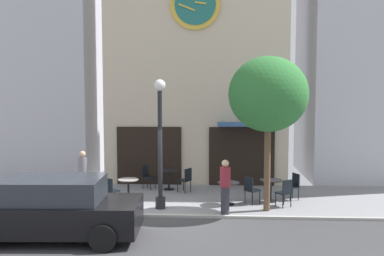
% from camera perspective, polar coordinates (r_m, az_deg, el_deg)
% --- Properties ---
extents(ground_plane, '(28.15, 10.14, 0.13)m').
position_cam_1_polar(ground_plane, '(12.93, -4.51, -12.06)').
color(ground_plane, gray).
extents(clock_building, '(7.33, 3.25, 12.22)m').
position_cam_1_polar(clock_building, '(18.52, 0.58, 12.82)').
color(clock_building, beige).
rests_on(clock_building, ground_plane).
extents(neighbor_building_right, '(6.64, 4.62, 13.48)m').
position_cam_1_polar(neighbor_building_right, '(21.11, 23.55, 12.64)').
color(neighbor_building_right, '#B2B2BC').
rests_on(neighbor_building_right, ground_plane).
extents(street_lamp, '(0.36, 0.36, 4.08)m').
position_cam_1_polar(street_lamp, '(13.88, -4.15, -2.03)').
color(street_lamp, black).
rests_on(street_lamp, ground_plane).
extents(street_tree, '(2.44, 2.20, 4.79)m').
position_cam_1_polar(street_tree, '(13.71, 9.82, 4.26)').
color(street_tree, brown).
rests_on(street_tree, ground_plane).
extents(cafe_table_near_curb, '(0.69, 0.69, 0.74)m').
position_cam_1_polar(cafe_table_near_curb, '(15.28, -8.22, -7.36)').
color(cafe_table_near_curb, black).
rests_on(cafe_table_near_curb, ground_plane).
extents(cafe_table_center, '(0.66, 0.66, 0.75)m').
position_cam_1_polar(cafe_table_center, '(16.75, -2.99, -6.24)').
color(cafe_table_center, black).
rests_on(cafe_table_center, ground_plane).
extents(cafe_table_leftmost, '(0.72, 0.72, 0.74)m').
position_cam_1_polar(cafe_table_leftmost, '(14.64, 4.74, -7.82)').
color(cafe_table_leftmost, black).
rests_on(cafe_table_leftmost, ground_plane).
extents(cafe_table_center_left, '(0.75, 0.75, 0.75)m').
position_cam_1_polar(cafe_table_center_left, '(15.21, 10.15, -7.34)').
color(cafe_table_center_left, black).
rests_on(cafe_table_center_left, ground_plane).
extents(cafe_chair_near_lamp, '(0.55, 0.55, 0.90)m').
position_cam_1_polar(cafe_chair_near_lamp, '(16.26, -0.78, -6.51)').
color(cafe_chair_near_lamp, black).
rests_on(cafe_chair_near_lamp, ground_plane).
extents(cafe_chair_facing_wall, '(0.55, 0.55, 0.90)m').
position_cam_1_polar(cafe_chair_facing_wall, '(14.77, -10.52, -7.77)').
color(cafe_chair_facing_wall, black).
rests_on(cafe_chair_facing_wall, ground_plane).
extents(cafe_chair_corner, '(0.53, 0.53, 0.90)m').
position_cam_1_polar(cafe_chair_corner, '(15.63, 12.97, -7.11)').
color(cafe_chair_corner, black).
rests_on(cafe_chair_corner, ground_plane).
extents(cafe_chair_mid_row, '(0.56, 0.56, 0.90)m').
position_cam_1_polar(cafe_chair_mid_row, '(14.78, 7.59, -7.72)').
color(cafe_chair_mid_row, black).
rests_on(cafe_chair_mid_row, ground_plane).
extents(cafe_chair_by_entrance, '(0.55, 0.55, 0.90)m').
position_cam_1_polar(cafe_chair_by_entrance, '(14.58, 11.95, -7.96)').
color(cafe_chair_by_entrance, black).
rests_on(cafe_chair_by_entrance, ground_plane).
extents(cafe_chair_left_end, '(0.52, 0.52, 0.90)m').
position_cam_1_polar(cafe_chair_left_end, '(16.99, -5.82, -6.04)').
color(cafe_chair_left_end, black).
rests_on(cafe_chair_left_end, ground_plane).
extents(pedestrian_grey, '(0.45, 0.45, 1.67)m').
position_cam_1_polar(pedestrian_grey, '(15.72, -13.92, -5.82)').
color(pedestrian_grey, '#2D2D38').
rests_on(pedestrian_grey, ground_plane).
extents(pedestrian_maroon, '(0.37, 0.37, 1.67)m').
position_cam_1_polar(pedestrian_maroon, '(13.42, 4.31, -7.53)').
color(pedestrian_maroon, '#2D2D38').
rests_on(pedestrian_maroon, ground_plane).
extents(parked_car_black, '(4.38, 2.18, 1.55)m').
position_cam_1_polar(parked_car_black, '(11.82, -17.39, -9.96)').
color(parked_car_black, black).
rests_on(parked_car_black, ground_plane).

